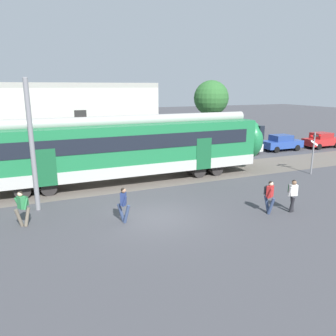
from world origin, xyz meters
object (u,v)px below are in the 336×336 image
pedestrian_navy (124,202)px  parked_car_blue (282,143)px  pedestrian_red (269,194)px  parked_car_white (240,146)px  pedestrian_green (22,205)px  parked_car_red (322,140)px  crossing_signal (314,146)px  pedestrian_white (293,193)px

pedestrian_navy → parked_car_blue: (18.92, 10.94, -0.18)m
pedestrian_red → parked_car_white: pedestrian_red is taller
parked_car_blue → pedestrian_red: bearing=-133.6°
pedestrian_green → pedestrian_red: same height
pedestrian_green → pedestrian_navy: (4.25, -1.31, -0.03)m
pedestrian_navy → parked_car_white: bearing=37.8°
parked_car_white → parked_car_blue: size_ratio=1.00×
pedestrian_red → parked_car_red: (16.95, 12.31, -0.21)m
pedestrian_red → crossing_signal: size_ratio=0.56×
pedestrian_white → parked_car_red: 20.15m
pedestrian_navy → pedestrian_green: bearing=162.9°
pedestrian_white → parked_car_blue: (10.84, 12.95, -0.21)m
parked_car_red → crossing_signal: (-9.15, -7.51, 1.23)m
parked_car_red → pedestrian_red: bearing=-144.0°
parked_car_white → crossing_signal: crossing_signal is taller
pedestrian_red → parked_car_white: size_ratio=0.41×
pedestrian_navy → crossing_signal: bearing=11.8°
parked_car_white → parked_car_blue: bearing=1.4°
pedestrian_navy → parked_car_red: bearing=24.0°
pedestrian_navy → pedestrian_red: bearing=-14.1°
parked_car_red → crossing_signal: 11.90m
pedestrian_navy → parked_car_blue: pedestrian_navy is taller
pedestrian_white → crossing_signal: bearing=37.6°
parked_car_white → pedestrian_white: bearing=-114.5°
pedestrian_green → pedestrian_red: size_ratio=1.00×
pedestrian_white → parked_car_red: pedestrian_white is taller
pedestrian_green → parked_car_blue: bearing=22.6°
pedestrian_green → parked_car_red: size_ratio=0.41×
parked_car_blue → crossing_signal: (-4.26, -7.87, 1.23)m
pedestrian_navy → crossing_signal: 15.02m
pedestrian_red → parked_car_white: (7.07, 12.55, -0.21)m
parked_car_blue → parked_car_red: size_ratio=1.00×
pedestrian_red → parked_car_blue: 17.49m
pedestrian_green → pedestrian_white: size_ratio=1.00×
pedestrian_white → parked_car_blue: size_ratio=0.41×
crossing_signal → parked_car_white: bearing=95.4°
pedestrian_red → parked_car_blue: size_ratio=0.41×
pedestrian_red → parked_car_red: size_ratio=0.41×
crossing_signal → pedestrian_navy: bearing=-168.2°
pedestrian_navy → pedestrian_white: bearing=-13.9°
parked_car_white → pedestrian_green: bearing=-152.4°
parked_car_red → pedestrian_green: bearing=-161.7°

